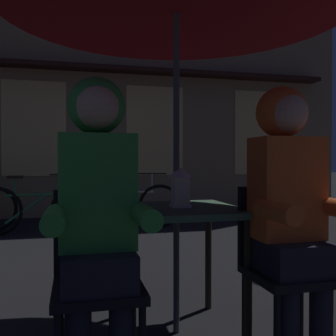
% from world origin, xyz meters
% --- Properties ---
extents(ground_plane, '(60.00, 60.00, 0.00)m').
position_xyz_m(ground_plane, '(0.00, 0.00, 0.00)').
color(ground_plane, black).
extents(cafe_table, '(0.72, 0.72, 0.74)m').
position_xyz_m(cafe_table, '(0.00, 0.00, 0.64)').
color(cafe_table, '#42664C').
rests_on(cafe_table, ground_plane).
extents(lantern, '(0.11, 0.11, 0.23)m').
position_xyz_m(lantern, '(0.02, -0.01, 0.86)').
color(lantern, white).
rests_on(lantern, cafe_table).
extents(chair_left, '(0.40, 0.40, 0.87)m').
position_xyz_m(chair_left, '(-0.48, -0.37, 0.49)').
color(chair_left, black).
rests_on(chair_left, ground_plane).
extents(chair_right, '(0.40, 0.40, 0.87)m').
position_xyz_m(chair_right, '(0.48, -0.37, 0.49)').
color(chair_right, black).
rests_on(chair_right, ground_plane).
extents(person_left_hooded, '(0.45, 0.56, 1.40)m').
position_xyz_m(person_left_hooded, '(-0.48, -0.43, 0.85)').
color(person_left_hooded, black).
rests_on(person_left_hooded, ground_plane).
extents(person_right_hooded, '(0.45, 0.56, 1.40)m').
position_xyz_m(person_right_hooded, '(0.48, -0.43, 0.85)').
color(person_right_hooded, black).
rests_on(person_right_hooded, ground_plane).
extents(shopfront_building, '(10.00, 0.93, 6.20)m').
position_xyz_m(shopfront_building, '(-0.16, 5.40, 3.09)').
color(shopfront_building, '#937A56').
rests_on(shopfront_building, ground_plane).
extents(bicycle_second, '(1.68, 0.16, 0.84)m').
position_xyz_m(bicycle_second, '(-1.09, 3.51, 0.35)').
color(bicycle_second, black).
rests_on(bicycle_second, ground_plane).
extents(bicycle_third, '(1.65, 0.40, 0.84)m').
position_xyz_m(bicycle_third, '(0.20, 3.70, 0.35)').
color(bicycle_third, black).
rests_on(bicycle_third, ground_plane).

